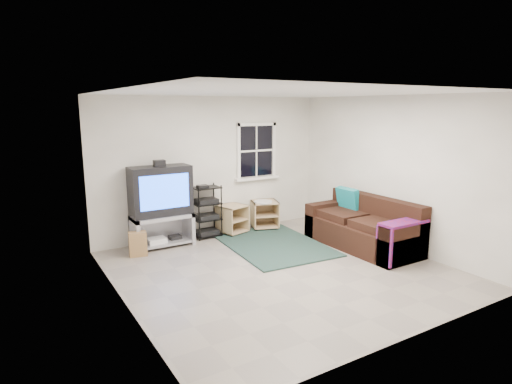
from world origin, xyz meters
TOP-DOWN VIEW (x-y plane):
  - room at (0.95, 2.27)m, footprint 4.60×4.62m
  - tv_unit at (-1.14, 2.02)m, footprint 1.03×0.52m
  - av_rack at (-0.24, 2.10)m, footprint 0.49×0.36m
  - side_table_left at (0.26, 2.08)m, footprint 0.58×0.58m
  - side_table_right at (1.00, 2.05)m, footprint 0.64×0.64m
  - sofa at (1.86, 0.16)m, footprint 0.92×2.07m
  - shag_rug at (0.56, 1.02)m, footprint 1.70×2.23m
  - paper_bag at (-1.65, 1.73)m, footprint 0.31×0.23m

SIDE VIEW (x-z plane):
  - shag_rug at x=0.56m, z-range 0.00..0.03m
  - paper_bag at x=-1.65m, z-range 0.00..0.40m
  - side_table_left at x=0.26m, z-range 0.02..0.58m
  - side_table_right at x=1.00m, z-range 0.03..0.62m
  - sofa at x=1.86m, z-range -0.14..0.81m
  - av_rack at x=-0.24m, z-range -0.06..0.93m
  - tv_unit at x=-1.14m, z-range 0.07..1.60m
  - room at x=0.95m, z-range -0.82..3.78m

